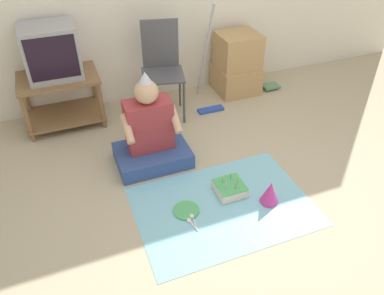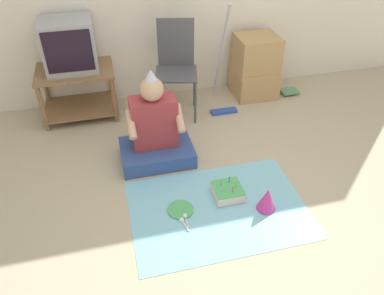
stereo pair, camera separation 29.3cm
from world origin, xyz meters
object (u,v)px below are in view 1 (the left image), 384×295
tv (51,51)px  cardboard_box_stack (237,64)px  book_pile (270,86)px  birthday_cake (230,188)px  party_hat_blue (270,192)px  folding_chair (162,63)px  person_seated (150,136)px  paper_plate (186,210)px  dust_mop (208,79)px

tv → cardboard_box_stack: 1.96m
book_pile → tv: bearing=176.5°
birthday_cake → party_hat_blue: (0.24, -0.21, 0.06)m
folding_chair → person_seated: bearing=-114.9°
cardboard_box_stack → party_hat_blue: size_ratio=3.49×
cardboard_box_stack → paper_plate: cardboard_box_stack is taller
party_hat_blue → tv: bearing=127.3°
folding_chair → cardboard_box_stack: size_ratio=1.41×
book_pile → person_seated: person_seated is taller
folding_chair → person_seated: folding_chair is taller
folding_chair → book_pile: bearing=1.3°
cardboard_box_stack → book_pile: bearing=-16.3°
folding_chair → paper_plate: folding_chair is taller
cardboard_box_stack → dust_mop: bearing=-153.5°
folding_chair → book_pile: (1.33, 0.03, -0.52)m
folding_chair → birthday_cake: 1.48m
folding_chair → dust_mop: (0.47, -0.08, -0.22)m
cardboard_box_stack → person_seated: bearing=-144.4°
birthday_cake → paper_plate: 0.41m
person_seated → party_hat_blue: 1.10m
folding_chair → birthday_cake: size_ratio=4.21×
dust_mop → book_pile: 0.91m
book_pile → birthday_cake: (-1.22, -1.42, 0.02)m
book_pile → paper_plate: size_ratio=0.96×
paper_plate → person_seated: bearing=95.4°
tv → cardboard_box_stack: tv is taller
tv → book_pile: 2.44m
tv → person_seated: tv is taller
tv → birthday_cake: bearing=-54.8°
birthday_cake → folding_chair: bearing=94.5°
birthday_cake → paper_plate: birthday_cake is taller
folding_chair → party_hat_blue: size_ratio=4.93×
person_seated → birthday_cake: person_seated is taller
folding_chair → party_hat_blue: (0.35, -1.60, -0.45)m
tv → dust_mop: (1.46, -0.25, -0.43)m
party_hat_blue → paper_plate: 0.66m
tv → party_hat_blue: bearing=-52.7°
party_hat_blue → cardboard_box_stack: bearing=72.0°
birthday_cake → paper_plate: size_ratio=1.13×
tv → folding_chair: (0.99, -0.17, -0.21)m
folding_chair → paper_plate: (-0.29, -1.46, -0.54)m
paper_plate → dust_mop: bearing=61.2°
dust_mop → birthday_cake: dust_mop is taller
dust_mop → paper_plate: (-0.76, -1.38, -0.31)m
tv → book_pile: tv is taller
person_seated → party_hat_blue: (0.71, -0.83, -0.16)m
tv → birthday_cake: (1.10, -1.56, -0.71)m
book_pile → birthday_cake: bearing=-130.6°
folding_chair → person_seated: 0.89m
tv → dust_mop: dust_mop is taller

